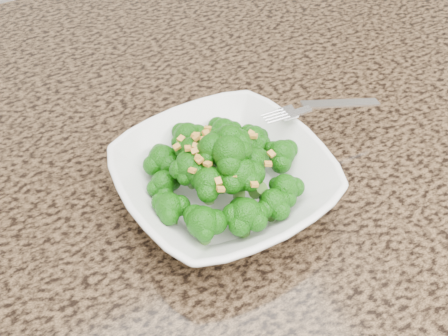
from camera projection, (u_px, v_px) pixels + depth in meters
granite_counter at (187, 190)px, 0.67m from camera, size 1.64×1.04×0.03m
bowl at (224, 182)px, 0.63m from camera, size 0.25×0.25×0.06m
broccoli_pile at (224, 142)px, 0.58m from camera, size 0.20×0.20×0.06m
garlic_topping at (224, 117)px, 0.56m from camera, size 0.12×0.12×0.01m
fork at (305, 110)px, 0.66m from camera, size 0.18×0.06×0.01m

